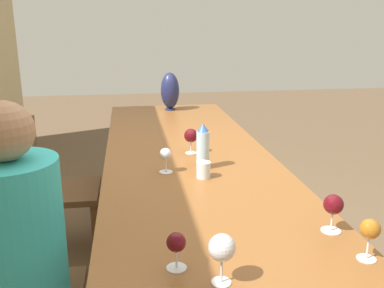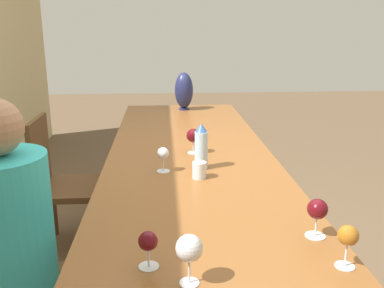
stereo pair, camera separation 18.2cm
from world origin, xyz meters
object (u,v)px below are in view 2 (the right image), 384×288
Objects in this scene: wine_glass_4 at (193,136)px; wine_glass_3 at (148,243)px; wine_glass_2 at (189,249)px; chair_far at (62,180)px; water_bottle at (201,147)px; wine_glass_1 at (317,210)px; vase at (184,91)px; wine_glass_5 at (348,237)px; wine_glass_0 at (163,154)px; person_near at (12,245)px; water_tumbler at (199,170)px.

wine_glass_3 is at bearing 169.42° from wine_glass_4.
wine_glass_2 is 1.84m from chair_far.
water_bottle is 1.68× the size of wine_glass_1.
vase is at bearing -2.45° from wine_glass_2.
wine_glass_2 reaches higher than wine_glass_5.
wine_glass_3 is 0.61m from wine_glass_5.
water_bottle is at bearing -79.38° from wine_glass_0.
wine_glass_0 is at bearing 31.43° from wine_glass_5.
vase reaches higher than water_bottle.
vase is at bearing -0.38° from wine_glass_4.
person_near is at bearing -175.86° from chair_far.
water_bottle is 0.27m from wine_glass_4.
wine_glass_3 is 1.20m from wine_glass_4.
water_bottle is 1.65× the size of wine_glass_4.
wine_glass_4 reaches higher than water_tumbler.
water_bottle is at bearing -125.81° from chair_far.
wine_glass_5 reaches higher than water_tumbler.
water_bottle reaches higher than wine_glass_3.
water_bottle is 1.02m from wine_glass_5.
person_near is (0.21, 1.13, -0.21)m from wine_glass_1.
person_near reaches higher than wine_glass_5.
water_tumbler is 0.90m from wine_glass_5.
water_tumbler is at bearing -16.03° from wine_glass_3.
water_tumbler is at bearing -62.47° from person_near.
chair_far is (0.67, 0.68, -0.37)m from wine_glass_0.
water_tumbler is 0.80m from wine_glass_3.
wine_glass_3 is (-0.87, 0.05, -0.01)m from wine_glass_0.
water_bottle is at bearing 24.20° from wine_glass_1.
vase is 1.58m from wine_glass_0.
wine_glass_1 is 1.01× the size of wine_glass_5.
person_near is (-2.08, 0.77, -0.27)m from vase.
wine_glass_1 is at bearing -160.60° from wine_glass_4.
wine_glass_3 is at bearing 174.66° from vase.
wine_glass_1 is 1.18× the size of wine_glass_3.
water_bottle reaches higher than wine_glass_5.
vase is (1.54, 0.01, 0.05)m from water_bottle.
water_bottle is at bearing -55.51° from person_near.
water_bottle is 1.88× the size of wine_glass_0.
wine_glass_4 is at bearing 19.40° from wine_glass_1.
wine_glass_5 is 0.15× the size of chair_far.
wine_glass_0 is at bearing 150.45° from wine_glass_4.
vase is at bearing 8.60° from wine_glass_5.
wine_glass_0 is at bearing -49.59° from person_near.
wine_glass_1 is at bearing -171.27° from vase.
person_near is at bearing 130.41° from wine_glass_0.
water_bottle is 0.74× the size of vase.
wine_glass_2 is at bearing -155.35° from chair_far.
wine_glass_2 is (-0.97, -0.07, 0.02)m from wine_glass_0.
water_tumbler is 0.52× the size of wine_glass_2.
wine_glass_0 is at bearing 173.41° from vase.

